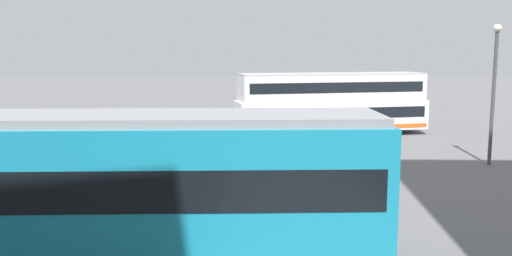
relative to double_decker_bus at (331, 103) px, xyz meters
name	(u,v)px	position (x,y,z in m)	size (l,w,h in m)	color
ground_plane	(303,145)	(2.06, 3.33, -1.91)	(160.00, 160.00, 0.00)	slate
double_decker_bus	(331,103)	(0.00, 0.00, 0.00)	(11.72, 4.59, 3.71)	white
tram_yellow	(102,190)	(8.65, 19.69, -0.03)	(12.90, 2.58, 3.63)	teal
pedestrian_near_railing	(228,147)	(5.98, 9.45, -0.91)	(0.41, 0.41, 1.73)	black
pedestrian_crossing	(346,149)	(1.00, 9.58, -0.98)	(0.45, 0.45, 1.63)	#33384C
pedestrian_railing	(201,157)	(7.08, 10.26, -1.18)	(6.60, 0.30, 1.08)	gray
info_sign	(48,136)	(12.84, 11.26, -0.10)	(1.23, 0.22, 2.58)	slate
street_lamp	(494,83)	(-5.58, 8.71, 1.74)	(0.36, 0.36, 6.17)	#4C4C51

